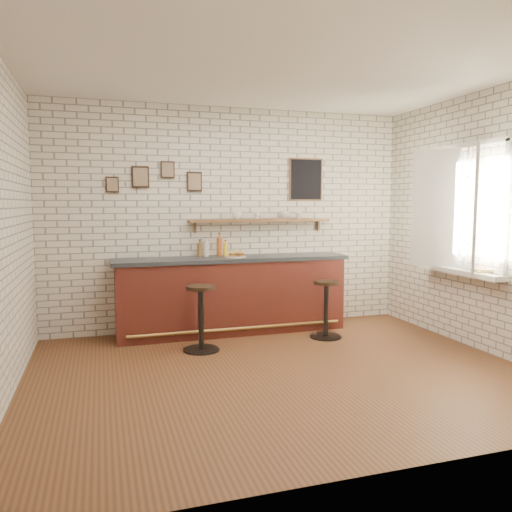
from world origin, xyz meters
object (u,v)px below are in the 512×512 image
object	(u,v)px
condiment_bottle_yellow	(226,249)
book_upper	(476,269)
bar_stool_right	(326,307)
bitters_bottle_brown	(200,250)
sandwich_plate	(236,257)
bar_counter	(232,294)
bitters_bottle_white	(206,249)
shelf_cup_a	(237,215)
bitters_bottle_amber	(219,246)
shelf_cup_b	(257,216)
shelf_cup_d	(299,215)
book_lower	(475,271)
bar_stool_left	(201,316)
ciabatta_sandwich	(236,254)
shelf_cup_c	(285,215)

from	to	relation	value
condiment_bottle_yellow	book_upper	xyz separation A→B (m)	(2.49, -1.86, -0.14)
bar_stool_right	book_upper	world-z (taller)	book_upper
bitters_bottle_brown	sandwich_plate	bearing A→B (deg)	-26.17
condiment_bottle_yellow	bar_counter	bearing A→B (deg)	-75.05
bar_counter	bitters_bottle_white	distance (m)	0.70
shelf_cup_a	bitters_bottle_amber	bearing A→B (deg)	165.80
shelf_cup_b	book_upper	world-z (taller)	shelf_cup_b
bar_counter	condiment_bottle_yellow	world-z (taller)	condiment_bottle_yellow
shelf_cup_d	book_lower	size ratio (longest dim) A/B	0.41
bar_stool_left	bar_stool_right	bearing A→B (deg)	3.26
bitters_bottle_amber	book_upper	size ratio (longest dim) A/B	1.54
bar_counter	bitters_bottle_amber	bearing A→B (deg)	128.26
ciabatta_sandwich	bitters_bottle_amber	size ratio (longest dim) A/B	0.72
bar_stool_right	shelf_cup_d	bearing A→B (deg)	93.34
shelf_cup_a	shelf_cup_d	distance (m)	0.90
sandwich_plate	book_upper	world-z (taller)	sandwich_plate
bar_stool_left	bitters_bottle_amber	bearing A→B (deg)	64.04
shelf_cup_a	condiment_bottle_yellow	bearing A→B (deg)	169.66
bar_stool_left	condiment_bottle_yellow	bearing A→B (deg)	59.70
bar_counter	shelf_cup_b	distance (m)	1.13
bitters_bottle_brown	shelf_cup_c	distance (m)	1.30
bar_stool_right	shelf_cup_d	size ratio (longest dim) A/B	7.48
bar_stool_right	shelf_cup_b	xyz separation A→B (m)	(-0.67, 0.83, 1.15)
sandwich_plate	bitters_bottle_amber	distance (m)	0.30
book_upper	bar_stool_left	bearing A→B (deg)	177.27
bar_counter	bitters_bottle_white	bearing A→B (deg)	152.10
sandwich_plate	shelf_cup_b	distance (m)	0.69
bar_counter	ciabatta_sandwich	bearing A→B (deg)	-45.06
sandwich_plate	shelf_cup_b	bearing A→B (deg)	34.20
bitters_bottle_brown	bitters_bottle_amber	size ratio (longest dim) A/B	0.73
bar_counter	shelf_cup_a	xyz separation A→B (m)	(0.13, 0.20, 1.04)
ciabatta_sandwich	bitters_bottle_amber	distance (m)	0.29
ciabatta_sandwich	book_lower	xyz separation A→B (m)	(2.39, -1.63, -0.11)
shelf_cup_b	shelf_cup_d	world-z (taller)	shelf_cup_d
sandwich_plate	shelf_cup_d	distance (m)	1.15
sandwich_plate	bar_stool_right	distance (m)	1.34
bar_stool_left	shelf_cup_b	distance (m)	1.75
bar_stool_right	bitters_bottle_brown	bearing A→B (deg)	151.69
bitters_bottle_amber	shelf_cup_b	bearing A→B (deg)	3.78
bitters_bottle_white	shelf_cup_c	xyz separation A→B (m)	(1.13, 0.04, 0.44)
shelf_cup_b	shelf_cup_d	distance (m)	0.62
shelf_cup_b	book_upper	bearing A→B (deg)	-93.73
bar_stool_right	book_upper	distance (m)	1.82
bar_stool_left	bitters_bottle_brown	bearing A→B (deg)	79.43
book_upper	sandwich_plate	bearing A→B (deg)	160.83
bar_stool_left	shelf_cup_c	size ratio (longest dim) A/B	5.77
shelf_cup_a	shelf_cup_d	xyz separation A→B (m)	(0.90, 0.00, -0.00)
ciabatta_sandwich	bitters_bottle_brown	bearing A→B (deg)	154.31
book_lower	ciabatta_sandwich	bearing A→B (deg)	161.26
condiment_bottle_yellow	book_lower	xyz separation A→B (m)	(2.49, -1.85, -0.16)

